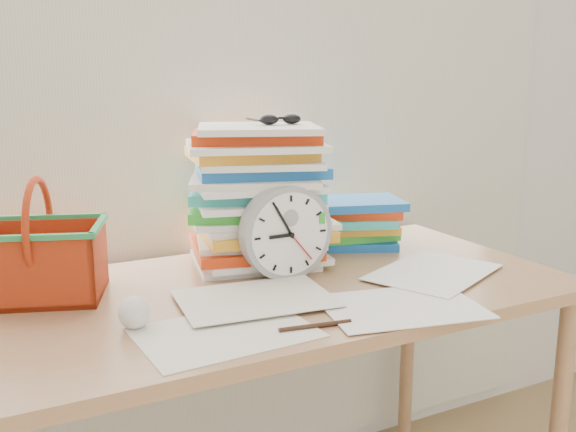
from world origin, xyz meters
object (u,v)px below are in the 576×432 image
paper_stack (259,195)px  basket (40,239)px  clock (286,232)px  book_stack (354,222)px  desk (268,317)px

paper_stack → basket: bearing=-177.3°
clock → basket: 0.55m
clock → book_stack: 0.36m
clock → desk: bearing=-149.5°
desk → basket: 0.53m
desk → clock: (0.07, 0.04, 0.19)m
desk → book_stack: (0.38, 0.22, 0.14)m
paper_stack → clock: (0.00, -0.15, -0.06)m
book_stack → basket: bearing=-176.0°
desk → book_stack: 0.46m
basket → desk: bearing=0.3°
book_stack → clock: bearing=-149.6°
paper_stack → book_stack: (0.31, 0.03, -0.11)m
desk → paper_stack: (0.06, 0.19, 0.25)m
clock → book_stack: clock is taller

